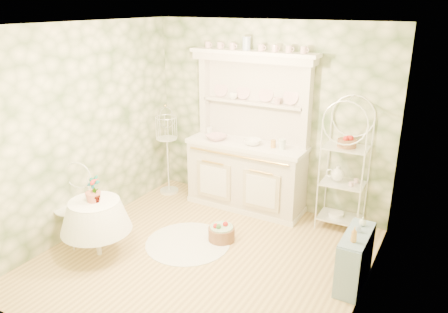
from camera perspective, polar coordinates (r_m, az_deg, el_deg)
The scene contains 22 objects.
floor at distance 5.40m, azimuth -2.67°, elevation -13.15°, with size 3.60×3.60×0.00m, color #D9B772.
ceiling at distance 4.55m, azimuth -3.22°, elevation 16.78°, with size 3.60×3.60×0.00m, color white.
wall_left at distance 5.93m, azimuth -17.86°, elevation 3.27°, with size 3.60×3.60×0.00m, color beige.
wall_right at distance 4.20m, azimuth 18.45°, elevation -3.47°, with size 3.60×3.60×0.00m, color beige.
wall_back at distance 6.34m, azimuth 5.78°, elevation 5.15°, with size 3.60×3.60×0.00m, color beige.
wall_front at distance 3.54m, azimuth -18.71°, elevation -7.86°, with size 3.60×3.60×0.00m, color beige.
kitchen_dresser at distance 6.23m, azimuth 2.99°, elevation 3.01°, with size 1.87×0.61×2.29m, color silver.
bakers_rack at distance 5.90m, azimuth 15.48°, elevation -1.18°, with size 0.56×0.40×1.80m, color white.
side_shelf at distance 5.02m, azimuth 16.72°, elevation -12.58°, with size 0.27×0.74×0.63m, color #7D98B1.
round_table at distance 5.53m, azimuth -16.23°, elevation -9.43°, with size 0.57×0.57×0.62m, color white.
cafe_chair at distance 5.90m, azimuth -19.29°, elevation -7.07°, with size 0.35×0.35×0.77m, color white.
birdcage_stand at distance 6.92m, azimuth -7.40°, elevation 0.57°, with size 0.32×0.32×1.37m, color white.
floor_basket at distance 5.70m, azimuth -0.33°, elevation -9.79°, with size 0.38×0.38×0.25m, color #926241.
lace_rug at distance 5.71m, azimuth -4.74°, elevation -11.18°, with size 1.08×1.08×0.01m, color white.
bowl_floral at distance 6.39m, azimuth -1.03°, elevation 2.25°, with size 0.30×0.30×0.07m, color white.
bowl_white at distance 6.18m, azimuth 3.75°, elevation 1.61°, with size 0.25×0.25×0.08m, color white.
cup_left at distance 6.39m, azimuth 1.21°, elevation 7.76°, with size 0.13×0.13×0.10m, color white.
cup_right at distance 6.10m, azimuth 6.99°, elevation 7.05°, with size 0.10×0.10×0.10m, color white.
potted_geranium at distance 5.27m, azimuth -16.53°, elevation -4.41°, with size 0.17×0.12×0.32m, color #3F7238.
bottle_amber at distance 4.68m, azimuth 16.61°, elevation -9.92°, with size 0.06×0.06×0.16m, color #C0893E.
bottle_blue at distance 4.89m, azimuth 17.21°, elevation -9.02°, with size 0.04×0.04×0.10m, color #9AABC8.
bottle_glass at distance 5.03m, azimuth 17.63°, elevation -8.27°, with size 0.08×0.08×0.10m, color silver.
Camera 1 is at (2.43, -3.84, 2.92)m, focal length 35.00 mm.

